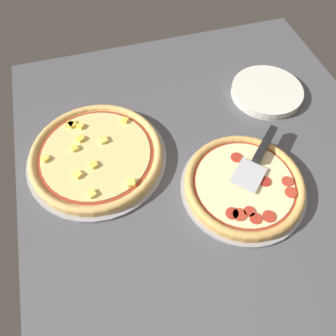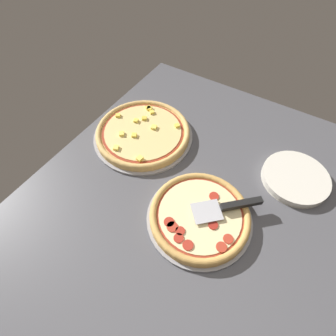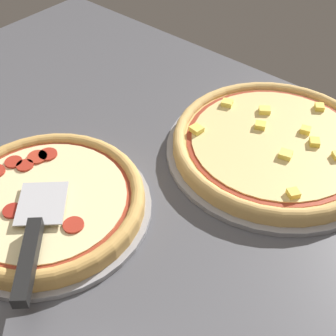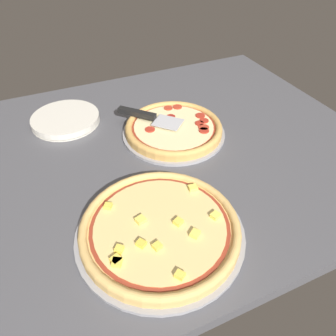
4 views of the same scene
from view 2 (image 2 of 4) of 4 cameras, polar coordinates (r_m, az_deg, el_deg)
The scene contains 7 objects.
ground_plane at distance 95.19cm, azimuth 4.88°, elevation -7.46°, with size 135.68×112.09×3.60cm, color #4C4C51.
pizza_pan_front at distance 90.05cm, azimuth 6.80°, elevation -10.73°, with size 35.35×35.35×1.00cm, color #939399.
pizza_front at distance 88.15cm, azimuth 6.92°, elevation -10.15°, with size 33.23×33.23×3.17cm.
pizza_pan_back at distance 112.16cm, azimuth -5.40°, elevation 7.05°, with size 41.62×41.62×1.00cm, color #939399.
pizza_back at distance 110.71cm, azimuth -5.48°, elevation 7.79°, with size 39.12×39.12×3.38cm.
serving_spatula at distance 89.16cm, azimuth 14.17°, elevation -7.92°, with size 19.67×20.49×2.00cm.
plate_stack at distance 107.49cm, azimuth 25.97°, elevation -1.96°, with size 24.23×24.23×2.80cm.
Camera 2 is at (-43.88, -17.78, 80.79)cm, focal length 28.00 mm.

